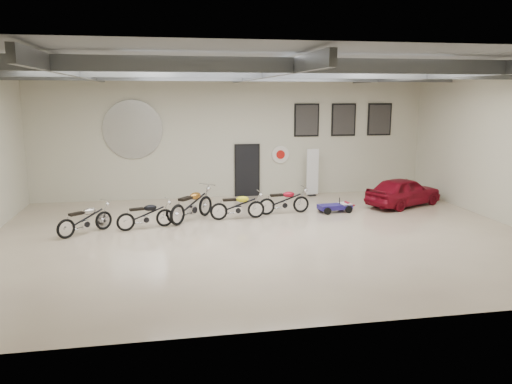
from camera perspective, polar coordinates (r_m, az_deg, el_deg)
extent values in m
cube|color=beige|center=(14.92, 0.84, -5.02)|extent=(16.00, 12.00, 0.01)
cube|color=slate|center=(14.36, 0.89, 14.52)|extent=(16.00, 12.00, 0.01)
cube|color=beige|center=(20.32, -2.46, 6.45)|extent=(16.00, 0.02, 5.00)
cube|color=beige|center=(17.81, 27.10, 4.59)|extent=(0.02, 12.00, 5.00)
cube|color=black|center=(20.52, -1.02, 2.42)|extent=(0.92, 0.08, 2.10)
imported|color=maroon|center=(19.58, 16.51, 0.06)|extent=(2.53, 3.47, 1.10)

